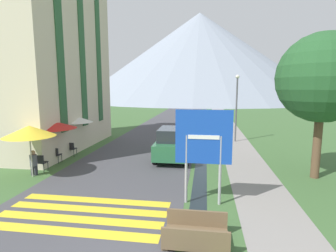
% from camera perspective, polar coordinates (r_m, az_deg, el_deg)
% --- Properties ---
extents(ground_plane, '(160.00, 160.00, 0.00)m').
position_cam_1_polar(ground_plane, '(24.68, 4.90, -1.13)').
color(ground_plane, '#3D6033').
extents(road, '(6.40, 60.00, 0.01)m').
position_cam_1_polar(road, '(34.76, 1.75, 1.69)').
color(road, '#424247').
rests_on(road, ground_plane).
extents(footpath, '(2.20, 60.00, 0.01)m').
position_cam_1_polar(footpath, '(34.61, 11.84, 1.48)').
color(footpath, gray).
rests_on(footpath, ground_plane).
extents(drainage_channel, '(0.60, 60.00, 0.00)m').
position_cam_1_polar(drainage_channel, '(34.54, 7.87, 1.57)').
color(drainage_channel, black).
rests_on(drainage_channel, ground_plane).
extents(crosswalk_marking, '(5.44, 2.54, 0.01)m').
position_cam_1_polar(crosswalk_marking, '(9.40, -18.01, -17.75)').
color(crosswalk_marking, yellow).
rests_on(crosswalk_marking, ground_plane).
extents(mountain_distant, '(78.29, 78.29, 27.88)m').
position_cam_1_polar(mountain_distant, '(89.74, 6.80, 14.69)').
color(mountain_distant, gray).
rests_on(mountain_distant, ground_plane).
extents(hotel_building, '(6.20, 10.02, 12.64)m').
position_cam_1_polar(hotel_building, '(19.72, -26.01, 15.39)').
color(hotel_building, beige).
rests_on(hotel_building, ground_plane).
extents(road_sign, '(1.94, 0.11, 3.34)m').
position_cam_1_polar(road_sign, '(9.09, 7.74, -3.91)').
color(road_sign, '#9E9EA3').
rests_on(road_sign, ground_plane).
extents(footbridge, '(1.70, 1.10, 0.65)m').
position_cam_1_polar(footbridge, '(7.55, 6.11, -22.42)').
color(footbridge, brown).
rests_on(footbridge, ground_plane).
extents(parked_car_near, '(1.91, 3.86, 1.82)m').
position_cam_1_polar(parked_car_near, '(14.94, 1.18, -3.86)').
color(parked_car_near, '#28663D').
rests_on(parked_car_near, ground_plane).
extents(parked_car_far, '(1.81, 4.22, 1.82)m').
position_cam_1_polar(parked_car_far, '(26.03, 4.52, 1.40)').
color(parked_car_far, '#A31919').
rests_on(parked_car_far, ground_plane).
extents(cafe_chair_near_left, '(0.40, 0.40, 0.85)m').
position_cam_1_polar(cafe_chair_near_left, '(14.24, -25.87, -6.98)').
color(cafe_chair_near_left, '#232328').
rests_on(cafe_chair_near_left, ground_plane).
extents(cafe_chair_far_left, '(0.40, 0.40, 0.85)m').
position_cam_1_polar(cafe_chair_far_left, '(16.64, -20.23, -4.50)').
color(cafe_chair_far_left, '#232328').
rests_on(cafe_chair_far_left, ground_plane).
extents(cafe_chair_middle, '(0.40, 0.40, 0.85)m').
position_cam_1_polar(cafe_chair_middle, '(15.51, -23.20, -5.59)').
color(cafe_chair_middle, '#232328').
rests_on(cafe_chair_middle, ground_plane).
extents(cafe_chair_far_right, '(0.40, 0.40, 0.85)m').
position_cam_1_polar(cafe_chair_far_right, '(16.87, -21.33, -4.39)').
color(cafe_chair_far_right, '#232328').
rests_on(cafe_chair_far_right, ground_plane).
extents(cafe_umbrella_front_yellow, '(2.26, 2.26, 2.39)m').
position_cam_1_polar(cafe_umbrella_front_yellow, '(13.34, -27.97, -0.99)').
color(cafe_umbrella_front_yellow, '#B7B2A8').
rests_on(cafe_umbrella_front_yellow, ground_plane).
extents(cafe_umbrella_middle_red, '(2.50, 2.50, 2.28)m').
position_cam_1_polar(cafe_umbrella_middle_red, '(15.52, -23.80, 0.24)').
color(cafe_umbrella_middle_red, '#B7B2A8').
rests_on(cafe_umbrella_middle_red, ground_plane).
extents(cafe_umbrella_rear_white, '(2.16, 2.16, 2.26)m').
position_cam_1_polar(cafe_umbrella_rear_white, '(17.62, -19.45, 1.38)').
color(cafe_umbrella_rear_white, '#B7B2A8').
rests_on(cafe_umbrella_rear_white, ground_plane).
extents(person_seated_far, '(0.32, 0.32, 1.19)m').
position_cam_1_polar(person_seated_far, '(13.84, -27.23, -6.87)').
color(person_seated_far, '#282833').
rests_on(person_seated_far, ground_plane).
extents(person_standing_terrace, '(0.32, 0.32, 1.81)m').
position_cam_1_polar(person_standing_terrace, '(15.12, -24.67, -3.94)').
color(person_standing_terrace, '#282833').
rests_on(person_standing_terrace, ground_plane).
extents(person_seated_near, '(0.32, 0.32, 1.21)m').
position_cam_1_polar(person_seated_near, '(16.45, -22.63, -4.23)').
color(person_seated_near, '#282833').
rests_on(person_seated_near, ground_plane).
extents(streetlamp, '(0.28, 0.28, 5.00)m').
position_cam_1_polar(streetlamp, '(20.27, 14.70, 5.01)').
color(streetlamp, '#515156').
rests_on(streetlamp, ground_plane).
extents(tree_by_path, '(3.89, 3.89, 6.44)m').
position_cam_1_polar(tree_by_path, '(13.32, 30.62, 8.94)').
color(tree_by_path, brown).
rests_on(tree_by_path, ground_plane).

